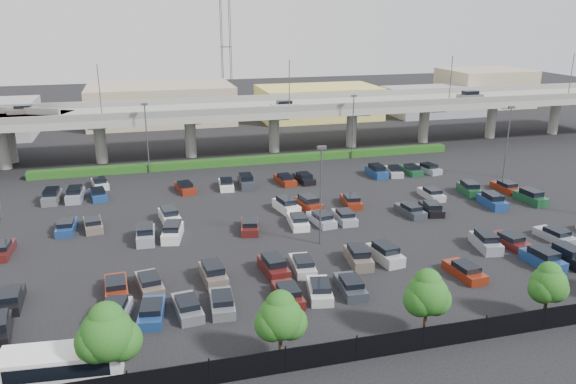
{
  "coord_description": "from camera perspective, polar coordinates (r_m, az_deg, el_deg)",
  "views": [
    {
      "loc": [
        -17.12,
        -58.6,
        22.79
      ],
      "look_at": [
        -0.26,
        3.6,
        2.0
      ],
      "focal_mm": 35.0,
      "sensor_mm": 36.0,
      "label": 1
    }
  ],
  "objects": [
    {
      "name": "parked_cars",
      "position": [
        60.76,
        1.51,
        -3.52
      ],
      "size": [
        62.87,
        41.68,
        1.67
      ],
      "color": "#2F353D",
      "rests_on": "ground"
    },
    {
      "name": "comm_tower",
      "position": [
        134.47,
        -6.32,
        14.72
      ],
      "size": [
        2.4,
        2.4,
        30.0
      ],
      "color": "#4A4A4F",
      "rests_on": "ground"
    },
    {
      "name": "shuttle_bus",
      "position": [
        40.07,
        -22.04,
        -16.03
      ],
      "size": [
        7.64,
        3.2,
        2.39
      ],
      "color": "white",
      "rests_on": "ground"
    },
    {
      "name": "ground",
      "position": [
        65.17,
        1.05,
        -2.59
      ],
      "size": [
        280.0,
        280.0,
        0.0
      ],
      "primitive_type": "plane",
      "color": "black"
    },
    {
      "name": "overpass",
      "position": [
        93.51,
        -4.56,
        8.08
      ],
      "size": [
        150.0,
        13.0,
        15.8
      ],
      "color": "gray",
      "rests_on": "ground"
    },
    {
      "name": "fence",
      "position": [
        41.32,
        12.22,
        -14.57
      ],
      "size": [
        70.0,
        0.1,
        2.0
      ],
      "color": "black",
      "rests_on": "ground"
    },
    {
      "name": "tree_row",
      "position": [
        41.45,
        12.47,
        -10.29
      ],
      "size": [
        65.07,
        3.66,
        5.94
      ],
      "color": "#332316",
      "rests_on": "ground"
    },
    {
      "name": "light_poles",
      "position": [
        64.15,
        -2.97,
        2.9
      ],
      "size": [
        66.9,
        48.38,
        10.3
      ],
      "color": "#4A4A4F",
      "rests_on": "ground"
    },
    {
      "name": "hedge",
      "position": [
        88.19,
        -3.49,
        3.24
      ],
      "size": [
        66.0,
        1.6,
        1.1
      ],
      "primitive_type": "cube",
      "color": "#1A4213",
      "rests_on": "ground"
    },
    {
      "name": "distant_buildings",
      "position": [
        125.43,
        -1.41,
        9.14
      ],
      "size": [
        138.0,
        24.0,
        9.0
      ],
      "color": "gray",
      "rests_on": "ground"
    }
  ]
}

